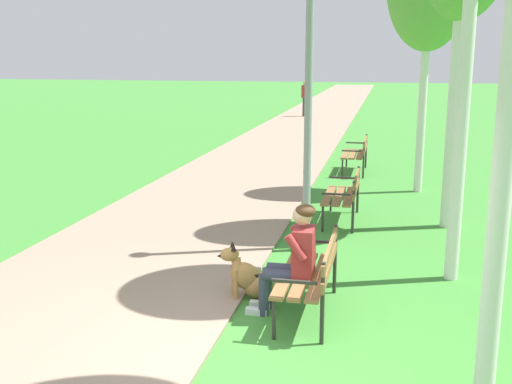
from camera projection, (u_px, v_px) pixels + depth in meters
ground_plane at (237, 364)px, 5.75m from camera, size 120.00×120.00×0.00m
paved_path at (318, 115)px, 29.06m from camera, size 3.50×60.00×0.04m
park_bench_near at (313, 270)px, 6.74m from camera, size 0.55×1.50×0.85m
park_bench_mid at (345, 192)px, 10.53m from camera, size 0.55×1.50×0.85m
park_bench_far at (357, 152)px, 14.95m from camera, size 0.55×1.50×0.85m
person_seated_on_near_bench at (294, 255)px, 6.72m from camera, size 0.74×0.49×1.25m
dog_shepherd at (250, 278)px, 7.23m from camera, size 0.78×0.47×0.71m
lamp_post_near at (308, 103)px, 8.65m from camera, size 0.24×0.24×4.12m
pedestrian_distant at (305, 99)px, 28.16m from camera, size 0.32×0.22×1.65m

